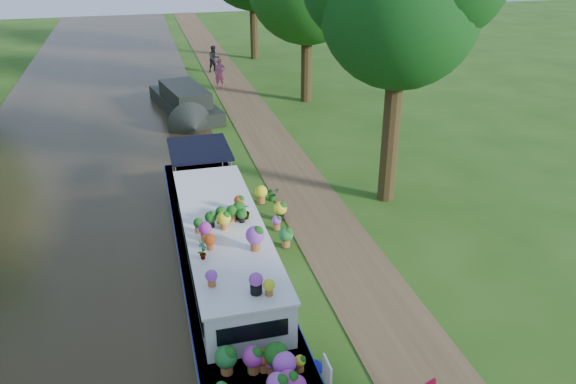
{
  "coord_description": "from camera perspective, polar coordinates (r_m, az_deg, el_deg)",
  "views": [
    {
      "loc": [
        -3.76,
        -12.77,
        8.42
      ],
      "look_at": [
        0.03,
        1.69,
        1.3
      ],
      "focal_mm": 35.0,
      "sensor_mm": 36.0,
      "label": 1
    }
  ],
  "objects": [
    {
      "name": "ground",
      "position": [
        15.75,
        1.47,
        -6.86
      ],
      "size": [
        100.0,
        100.0,
        0.0
      ],
      "primitive_type": "plane",
      "color": "#244C13",
      "rests_on": "ground"
    },
    {
      "name": "verge_plant",
      "position": [
        18.91,
        -1.59,
        -0.19
      ],
      "size": [
        0.5,
        0.46,
        0.46
      ],
      "primitive_type": "imported",
      "rotation": [
        0.0,
        0.0,
        0.27
      ],
      "color": "#1C5F1E",
      "rests_on": "ground"
    },
    {
      "name": "pedestrian_pink",
      "position": [
        32.63,
        -6.93,
        11.9
      ],
      "size": [
        0.64,
        0.45,
        1.67
      ],
      "primitive_type": "imported",
      "rotation": [
        0.0,
        0.0,
        0.09
      ],
      "color": "pink",
      "rests_on": "towpath"
    },
    {
      "name": "second_boat",
      "position": [
        28.28,
        -10.39,
        8.91
      ],
      "size": [
        3.23,
        7.45,
        1.38
      ],
      "rotation": [
        0.0,
        0.0,
        0.2
      ],
      "color": "black",
      "rests_on": "canal_water"
    },
    {
      "name": "canal_water",
      "position": [
        15.45,
        -20.76,
        -9.41
      ],
      "size": [
        10.0,
        100.0,
        0.02
      ],
      "primitive_type": "cube",
      "color": "black",
      "rests_on": "ground"
    },
    {
      "name": "towpath",
      "position": [
        16.07,
        5.61,
        -6.2
      ],
      "size": [
        2.2,
        100.0,
        0.03
      ],
      "primitive_type": "cube",
      "color": "brown",
      "rests_on": "ground"
    },
    {
      "name": "pedestrian_dark",
      "position": [
        36.44,
        -7.5,
        13.26
      ],
      "size": [
        0.96,
        0.86,
        1.64
      ],
      "primitive_type": "imported",
      "rotation": [
        0.0,
        0.0,
        0.37
      ],
      "color": "black",
      "rests_on": "towpath"
    },
    {
      "name": "plant_boat",
      "position": [
        14.18,
        -6.34,
        -6.97
      ],
      "size": [
        2.29,
        13.52,
        2.3
      ],
      "color": "white",
      "rests_on": "canal_water"
    }
  ]
}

